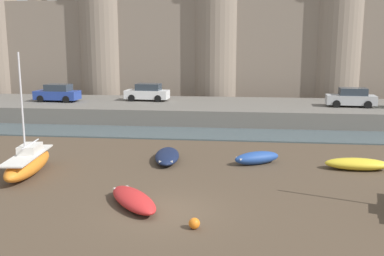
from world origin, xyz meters
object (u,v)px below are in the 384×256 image
at_px(mooring_buoy_off_centre, 194,223).
at_px(car_quay_centre_east, 147,92).
at_px(sailboat_midflat_centre, 28,163).
at_px(rowboat_near_channel_right, 257,158).
at_px(car_quay_east, 57,93).
at_px(rowboat_foreground_right, 357,164).
at_px(car_quay_centre_west, 351,98).
at_px(rowboat_foreground_left, 133,199).
at_px(rowboat_near_channel_left, 167,156).

relative_size(mooring_buoy_off_centre, car_quay_centre_east, 0.10).
distance_m(sailboat_midflat_centre, rowboat_near_channel_right, 12.61).
distance_m(sailboat_midflat_centre, mooring_buoy_off_centre, 11.30).
bearing_deg(sailboat_midflat_centre, car_quay_east, 108.41).
height_order(rowboat_foreground_right, car_quay_centre_west, car_quay_centre_west).
xyz_separation_m(rowboat_foreground_right, car_quay_centre_east, (-15.41, 16.91, 1.86)).
height_order(rowboat_foreground_left, mooring_buoy_off_centre, rowboat_foreground_left).
relative_size(car_quay_centre_east, car_quay_centre_west, 1.00).
bearing_deg(rowboat_foreground_right, rowboat_foreground_left, -147.55).
xyz_separation_m(rowboat_near_channel_right, car_quay_centre_west, (8.37, 14.45, 1.82)).
distance_m(sailboat_midflat_centre, rowboat_foreground_right, 17.82).
relative_size(sailboat_midflat_centre, car_quay_centre_east, 1.54).
bearing_deg(rowboat_foreground_right, sailboat_midflat_centre, -170.50).
relative_size(rowboat_near_channel_right, mooring_buoy_off_centre, 6.79).
bearing_deg(sailboat_midflat_centre, rowboat_near_channel_right, 16.03).
bearing_deg(car_quay_east, car_quay_centre_east, 10.70).
bearing_deg(car_quay_east, rowboat_near_channel_left, -48.71).
bearing_deg(car_quay_centre_west, mooring_buoy_off_centre, -114.54).
relative_size(mooring_buoy_off_centre, car_quay_east, 0.10).
xyz_separation_m(rowboat_foreground_right, rowboat_near_channel_right, (-5.46, 0.54, 0.04)).
height_order(car_quay_east, car_quay_centre_west, same).
relative_size(rowboat_near_channel_left, sailboat_midflat_centre, 0.62).
distance_m(rowboat_near_channel_right, car_quay_centre_east, 19.24).
distance_m(rowboat_foreground_right, mooring_buoy_off_centre, 12.03).
bearing_deg(rowboat_near_channel_left, mooring_buoy_off_centre, -74.28).
xyz_separation_m(mooring_buoy_off_centre, car_quay_centre_west, (10.94, 23.95, 1.99)).
bearing_deg(car_quay_centre_east, mooring_buoy_off_centre, -74.06).
bearing_deg(rowboat_foreground_left, mooring_buoy_off_centre, -35.61).
xyz_separation_m(rowboat_near_channel_left, sailboat_midflat_centre, (-6.86, -3.55, 0.33)).
xyz_separation_m(sailboat_midflat_centre, car_quay_east, (-6.09, 18.29, 1.56)).
bearing_deg(sailboat_midflat_centre, mooring_buoy_off_centre, -32.23).
bearing_deg(car_quay_centre_east, car_quay_centre_west, -5.97).
xyz_separation_m(sailboat_midflat_centre, rowboat_foreground_right, (17.58, 2.94, -0.30)).
xyz_separation_m(rowboat_foreground_right, rowboat_foreground_left, (-10.88, -6.92, -0.02)).
bearing_deg(car_quay_centre_east, rowboat_foreground_right, -47.65).
distance_m(rowboat_foreground_right, car_quay_east, 28.27).
height_order(car_quay_east, car_quay_centre_east, same).
bearing_deg(mooring_buoy_off_centre, car_quay_centre_west, 65.46).
bearing_deg(car_quay_centre_west, car_quay_east, 179.23).
relative_size(rowboat_near_channel_left, car_quay_centre_east, 0.96).
height_order(rowboat_near_channel_left, rowboat_foreground_right, rowboat_foreground_right).
xyz_separation_m(car_quay_east, car_quay_centre_west, (26.58, -0.36, 0.00)).
xyz_separation_m(sailboat_midflat_centre, rowboat_near_channel_right, (12.12, 3.48, -0.26)).
distance_m(rowboat_foreground_left, car_quay_centre_east, 24.33).
bearing_deg(rowboat_near_channel_left, sailboat_midflat_centre, -152.66).
bearing_deg(car_quay_centre_west, rowboat_foreground_left, -122.19).
bearing_deg(car_quay_centre_east, rowboat_foreground_left, -79.22).
height_order(rowboat_foreground_right, car_quay_east, car_quay_east).
xyz_separation_m(rowboat_foreground_left, car_quay_centre_west, (13.79, 21.91, 1.88)).
relative_size(rowboat_near_channel_right, car_quay_centre_east, 0.70).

